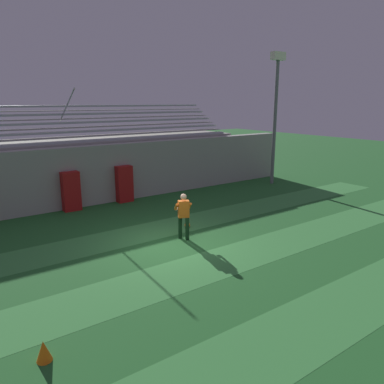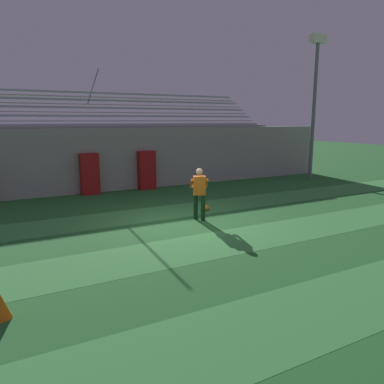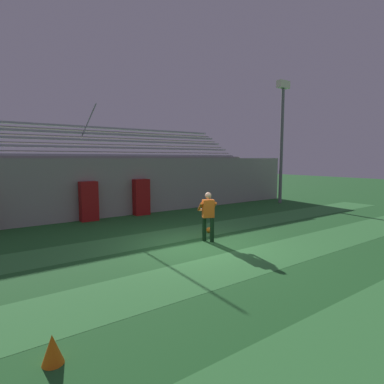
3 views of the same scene
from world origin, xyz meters
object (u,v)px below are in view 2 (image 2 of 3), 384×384
(padding_pillar_gate_left, at_px, (90,174))
(traffic_cone, at_px, (1,306))
(padding_pillar_gate_right, at_px, (147,170))
(floodlight_pole, at_px, (315,89))
(goalkeeper, at_px, (199,191))
(soccer_ball, at_px, (206,208))

(padding_pillar_gate_left, xyz_separation_m, traffic_cone, (-3.78, -9.71, -0.68))
(padding_pillar_gate_left, xyz_separation_m, padding_pillar_gate_right, (2.61, 0.00, 0.00))
(padding_pillar_gate_right, height_order, floodlight_pole, floodlight_pole)
(floodlight_pole, relative_size, goalkeeper, 4.48)
(floodlight_pole, bearing_deg, padding_pillar_gate_left, 173.57)
(padding_pillar_gate_left, bearing_deg, soccer_ball, -60.36)
(padding_pillar_gate_left, bearing_deg, goalkeeper, -70.85)
(floodlight_pole, bearing_deg, soccer_ball, -157.26)
(traffic_cone, bearing_deg, floodlight_pole, 28.54)
(padding_pillar_gate_right, distance_m, floodlight_pole, 9.93)
(padding_pillar_gate_left, relative_size, floodlight_pole, 0.24)
(floodlight_pole, bearing_deg, traffic_cone, -151.46)
(floodlight_pole, distance_m, goalkeeper, 11.31)
(padding_pillar_gate_right, xyz_separation_m, traffic_cone, (-6.40, -9.71, -0.68))
(traffic_cone, bearing_deg, padding_pillar_gate_left, 68.71)
(padding_pillar_gate_left, bearing_deg, floodlight_pole, -6.43)
(goalkeeper, bearing_deg, soccer_ball, 48.66)
(goalkeeper, height_order, traffic_cone, goalkeeper)
(floodlight_pole, distance_m, traffic_cone, 18.15)
(goalkeeper, bearing_deg, floodlight_pole, 25.58)
(padding_pillar_gate_left, height_order, traffic_cone, padding_pillar_gate_left)
(goalkeeper, relative_size, soccer_ball, 7.59)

